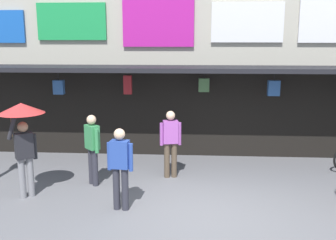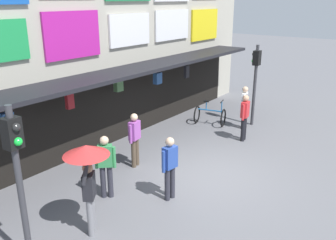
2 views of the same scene
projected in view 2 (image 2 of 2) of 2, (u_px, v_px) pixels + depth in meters
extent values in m
plane|color=slate|center=(206.00, 175.00, 10.45)|extent=(80.00, 80.00, 0.00)
cube|color=#B2AD9E|center=(90.00, 26.00, 11.78)|extent=(18.00, 1.20, 8.00)
cube|color=black|center=(120.00, 73.00, 11.49)|extent=(15.30, 1.40, 0.12)
cube|color=#B71E93|center=(73.00, 35.00, 10.52)|extent=(2.00, 0.08, 1.36)
cube|color=white|center=(130.00, 30.00, 12.39)|extent=(1.97, 0.08, 1.08)
cube|color=white|center=(172.00, 25.00, 14.24)|extent=(2.13, 0.08, 1.15)
cube|color=yellow|center=(205.00, 25.00, 16.14)|extent=(2.09, 0.08, 1.33)
cylinder|color=black|center=(6.00, 107.00, 8.56)|extent=(0.02, 0.02, 0.26)
cube|color=#2D5693|center=(7.00, 120.00, 8.67)|extent=(0.28, 0.17, 0.39)
cylinder|color=black|center=(69.00, 89.00, 10.02)|extent=(0.02, 0.02, 0.12)
cube|color=maroon|center=(70.00, 100.00, 10.12)|extent=(0.22, 0.13, 0.51)
cylinder|color=black|center=(118.00, 77.00, 11.67)|extent=(0.02, 0.02, 0.20)
cube|color=#477042|center=(118.00, 86.00, 11.76)|extent=(0.29, 0.17, 0.36)
cylinder|color=black|center=(158.00, 70.00, 12.98)|extent=(0.02, 0.02, 0.23)
cube|color=#2D5693|center=(158.00, 78.00, 13.08)|extent=(0.31, 0.19, 0.41)
cylinder|color=black|center=(187.00, 62.00, 14.54)|extent=(0.02, 0.02, 0.27)
cube|color=#232328|center=(187.00, 72.00, 14.66)|extent=(0.22, 0.13, 0.49)
cube|color=black|center=(107.00, 110.00, 12.31)|extent=(15.30, 0.04, 2.50)
cylinder|color=#38383D|center=(21.00, 190.00, 6.49)|extent=(0.12, 0.12, 3.20)
cube|color=black|center=(12.00, 133.00, 6.13)|extent=(0.30, 0.27, 0.56)
sphere|color=black|center=(16.00, 127.00, 6.03)|extent=(0.15, 0.15, 0.15)
sphere|color=#19DB3D|center=(18.00, 142.00, 6.11)|extent=(0.15, 0.15, 0.15)
cylinder|color=#38383D|center=(255.00, 86.00, 14.10)|extent=(0.12, 0.12, 3.20)
cube|color=black|center=(257.00, 58.00, 13.75)|extent=(0.28, 0.24, 0.56)
sphere|color=black|center=(254.00, 54.00, 13.78)|extent=(0.15, 0.15, 0.15)
sphere|color=#19DB3D|center=(253.00, 61.00, 13.86)|extent=(0.15, 0.15, 0.15)
torus|color=black|center=(223.00, 118.00, 14.28)|extent=(0.71, 0.24, 0.72)
torus|color=black|center=(197.00, 115.00, 14.69)|extent=(0.71, 0.24, 0.72)
cylinder|color=#1E66A8|center=(210.00, 110.00, 14.40)|extent=(0.29, 0.97, 0.05)
cylinder|color=#1E66A8|center=(206.00, 106.00, 14.41)|extent=(0.04, 0.04, 0.35)
cube|color=black|center=(206.00, 101.00, 14.35)|extent=(0.15, 0.22, 0.06)
cylinder|color=#1E66A8|center=(222.00, 107.00, 14.18)|extent=(0.04, 0.04, 0.50)
cylinder|color=black|center=(222.00, 101.00, 14.10)|extent=(0.44, 0.14, 0.04)
cylinder|color=#2D2D38|center=(103.00, 182.00, 9.17)|extent=(0.14, 0.14, 0.88)
cylinder|color=#2D2D38|center=(110.00, 181.00, 9.19)|extent=(0.14, 0.14, 0.88)
cube|color=#388E51|center=(105.00, 156.00, 8.95)|extent=(0.40, 0.42, 0.56)
sphere|color=beige|center=(104.00, 140.00, 8.81)|extent=(0.22, 0.22, 0.22)
cylinder|color=#388E51|center=(96.00, 158.00, 8.95)|extent=(0.09, 0.09, 0.56)
cylinder|color=#388E51|center=(114.00, 157.00, 8.98)|extent=(0.09, 0.09, 0.56)
cylinder|color=#2D2D38|center=(172.00, 182.00, 9.16)|extent=(0.14, 0.14, 0.88)
cylinder|color=#2D2D38|center=(167.00, 184.00, 9.03)|extent=(0.14, 0.14, 0.88)
cube|color=#28479E|center=(170.00, 157.00, 8.86)|extent=(0.38, 0.26, 0.56)
sphere|color=beige|center=(170.00, 142.00, 8.73)|extent=(0.22, 0.22, 0.22)
cylinder|color=#28479E|center=(176.00, 156.00, 9.03)|extent=(0.09, 0.09, 0.56)
cylinder|color=#28479E|center=(164.00, 162.00, 8.73)|extent=(0.09, 0.09, 0.56)
cylinder|color=gray|center=(92.00, 213.00, 7.84)|extent=(0.14, 0.14, 0.88)
cylinder|color=gray|center=(90.00, 218.00, 7.67)|extent=(0.14, 0.14, 0.88)
cube|color=#232328|center=(89.00, 186.00, 7.52)|extent=(0.42, 0.39, 0.56)
sphere|color=#A87A5B|center=(87.00, 168.00, 7.39)|extent=(0.22, 0.22, 0.22)
cylinder|color=#232328|center=(91.00, 183.00, 7.74)|extent=(0.09, 0.09, 0.56)
cylinder|color=#232328|center=(85.00, 173.00, 7.18)|extent=(0.23, 0.09, 0.48)
cylinder|color=#4C3823|center=(85.00, 169.00, 7.15)|extent=(0.02, 0.02, 0.55)
cone|color=red|center=(86.00, 150.00, 7.26)|extent=(0.96, 0.96, 0.22)
cylinder|color=black|center=(244.00, 128.00, 12.95)|extent=(0.14, 0.14, 0.88)
cylinder|color=black|center=(243.00, 129.00, 12.80)|extent=(0.14, 0.14, 0.88)
cube|color=red|center=(245.00, 109.00, 12.64)|extent=(0.39, 0.27, 0.56)
sphere|color=tan|center=(246.00, 98.00, 12.51)|extent=(0.22, 0.22, 0.22)
cylinder|color=red|center=(247.00, 109.00, 12.84)|extent=(0.09, 0.09, 0.56)
cylinder|color=red|center=(243.00, 112.00, 12.48)|extent=(0.09, 0.09, 0.56)
cylinder|color=#2D2D38|center=(243.00, 117.00, 14.17)|extent=(0.14, 0.14, 0.88)
cylinder|color=#2D2D38|center=(243.00, 118.00, 14.01)|extent=(0.14, 0.14, 0.88)
cube|color=white|center=(245.00, 100.00, 13.86)|extent=(0.42, 0.34, 0.56)
sphere|color=beige|center=(245.00, 89.00, 13.73)|extent=(0.22, 0.22, 0.22)
cylinder|color=white|center=(245.00, 99.00, 14.08)|extent=(0.09, 0.09, 0.56)
cylinder|color=white|center=(244.00, 102.00, 13.67)|extent=(0.09, 0.09, 0.56)
cylinder|color=brown|center=(137.00, 151.00, 10.96)|extent=(0.14, 0.14, 0.88)
cylinder|color=brown|center=(134.00, 154.00, 10.81)|extent=(0.14, 0.14, 0.88)
cube|color=#9E4CA8|center=(134.00, 130.00, 10.65)|extent=(0.39, 0.28, 0.56)
sphere|color=beige|center=(134.00, 117.00, 10.52)|extent=(0.22, 0.22, 0.22)
cylinder|color=#9E4CA8|center=(138.00, 130.00, 10.86)|extent=(0.09, 0.09, 0.56)
cylinder|color=#9E4CA8|center=(131.00, 134.00, 10.48)|extent=(0.09, 0.09, 0.56)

